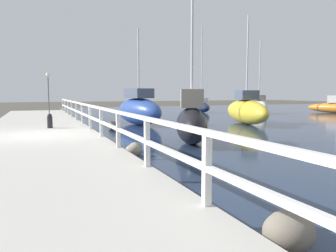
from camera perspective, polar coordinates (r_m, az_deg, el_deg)
The scene contains 15 objects.
ground_plane at distance 12.56m, azimuth -21.46°, elevation -2.94°, with size 120.00×120.00×0.00m, color #4C473D.
dock_walkway at distance 12.54m, azimuth -21.48°, elevation -2.20°, with size 4.17×36.00×0.33m.
railing at distance 12.62m, azimuth -12.58°, elevation 1.98°, with size 0.10×32.50×1.01m.
boulder_upstream at distance 4.57m, azimuth 19.86°, elevation -15.66°, with size 0.45×0.40×0.34m.
boulder_water_edge at distance 16.81m, azimuth -9.56°, elevation 0.16°, with size 0.53×0.48×0.40m.
boulder_near_dock at distance 10.19m, azimuth -5.67°, elevation -3.65°, with size 0.40×0.36×0.30m.
boulder_far_strip at distance 9.42m, azimuth -6.00°, elevation -4.25°, with size 0.48×0.43×0.36m.
boulder_downstream at distance 4.16m, azimuth 20.32°, elevation -16.92°, with size 0.62×0.55×0.46m.
mooring_bollard at distance 14.81m, azimuth -19.89°, elevation 0.86°, with size 0.22×0.22×0.62m.
dock_lamp at distance 24.41m, azimuth -20.15°, elevation 7.17°, with size 0.29×0.29×2.90m.
sailboat_blue at distance 18.76m, azimuth -5.09°, elevation 2.84°, with size 2.26×4.64×5.40m.
sailboat_black at distance 11.77m, azimuth 4.11°, elevation 0.77°, with size 2.26×3.43×7.69m.
sailboat_navy at distance 31.04m, azimuth 5.84°, elevation 3.48°, with size 2.01×3.90×7.90m.
sailboat_white at distance 30.24m, azimuth 15.54°, elevation 3.43°, with size 2.50×3.89×6.41m.
sailboat_yellow at distance 19.90m, azimuth 13.46°, elevation 2.65°, with size 2.81×5.87×6.30m.
Camera 1 is at (-0.05, -12.43, 1.81)m, focal length 35.00 mm.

